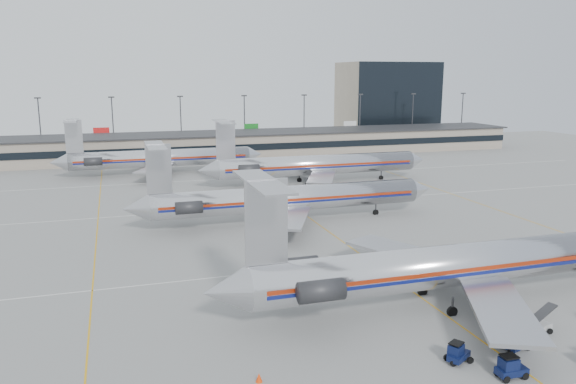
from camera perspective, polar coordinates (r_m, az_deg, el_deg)
name	(u,v)px	position (r m, az deg, el deg)	size (l,w,h in m)	color
ground	(414,293)	(56.85, 12.72, -9.97)	(260.00, 260.00, 0.00)	gray
apron_markings	(370,261)	(65.12, 8.32, -6.95)	(160.00, 0.15, 0.02)	silver
terminal	(223,144)	(147.02, -6.61, 4.82)	(162.00, 17.00, 6.25)	gray
light_mast_row	(213,120)	(160.23, -7.61, 7.31)	(163.60, 0.40, 15.28)	#38383D
distant_building	(387,100)	(195.17, 9.98, 9.17)	(30.00, 20.00, 25.00)	tan
jet_foreground	(459,264)	(54.43, 16.94, -7.02)	(48.97, 28.83, 12.82)	silver
jet_second_row	(283,198)	(80.33, -0.50, -0.65)	(45.98, 27.07, 12.03)	silver
jet_third_row	(314,165)	(109.26, 2.63, 2.78)	(46.79, 28.78, 12.79)	silver
jet_back_row	(157,158)	(122.68, -13.14, 3.38)	(44.21, 27.19, 12.09)	silver
tug_left	(457,353)	(44.73, 16.84, -15.40)	(2.19, 1.85, 1.60)	#0A1338
tug_center	(510,368)	(43.80, 21.65, -16.26)	(2.15, 1.15, 1.74)	#0A1338
cart_inner	(514,341)	(48.20, 22.02, -13.82)	(2.52, 2.09, 1.23)	#0A1338
belt_loader	(534,327)	(51.41, 23.73, -12.42)	(4.22, 2.15, 2.16)	#A6A6A6
ramp_worker_near	(521,313)	(53.06, 22.59, -11.27)	(0.60, 0.39, 1.64)	#C6DC14
cone_left	(259,378)	(40.82, -2.97, -18.31)	(0.48, 0.48, 0.65)	#F53C08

